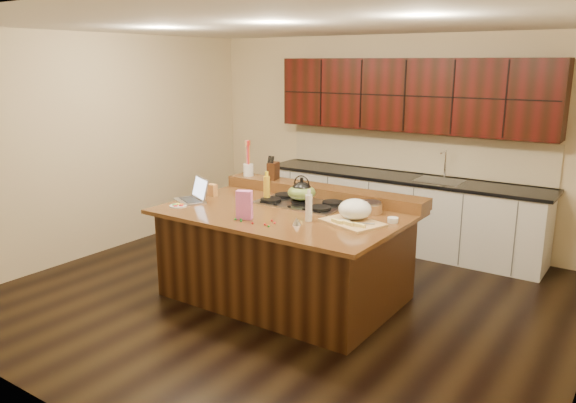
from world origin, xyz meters
The scene contains 33 objects.
room centered at (0.00, 0.00, 1.35)m, with size 5.52×5.02×2.72m.
island centered at (0.00, 0.00, 0.46)m, with size 2.40×1.60×0.92m.
back_ledge centered at (0.00, 0.70, 0.98)m, with size 2.40×0.30×0.12m, color black.
cooktop centered at (0.00, 0.30, 0.94)m, with size 0.92×0.52×0.05m.
back_counter centered at (0.30, 2.23, 0.98)m, with size 3.70×0.66×2.40m.
kettle centered at (0.00, 0.30, 1.06)m, with size 0.22×0.22×0.19m, color black.
green_bowl centered at (0.00, 0.30, 1.04)m, with size 0.29×0.29×0.16m, color #5B742E.
laptop centered at (-1.02, -0.22, 0.99)m, with size 0.44×0.41×0.25m.
oil_bottle centered at (-0.37, 0.19, 1.06)m, with size 0.07×0.07×0.27m, color gold.
vinegar_bottle centered at (0.40, -0.19, 1.04)m, with size 0.06×0.06×0.25m, color silver.
wooden_tray centered at (0.77, 0.01, 1.02)m, with size 0.62×0.53×0.21m.
ramekin_a centered at (0.74, -0.12, 0.94)m, with size 0.10×0.10×0.04m, color white.
ramekin_b centered at (0.66, 0.23, 0.94)m, with size 0.10×0.10×0.04m, color white.
ramekin_c centered at (1.06, 0.21, 0.94)m, with size 0.10×0.10×0.04m, color white.
strainer_bowl centered at (0.73, 0.40, 0.97)m, with size 0.24×0.24×0.09m, color #996B3F.
kitchen_timer centered at (0.38, -0.37, 0.96)m, with size 0.08×0.08×0.07m, color silver.
pink_bag centered at (-0.14, -0.47, 1.06)m, with size 0.15×0.08×0.27m, color pink.
candy_plate centered at (-0.99, -0.49, 0.93)m, with size 0.18×0.18×0.01m, color white.
package_box centered at (-1.00, 0.04, 0.99)m, with size 0.10×0.07×0.13m, color #D7934C.
utensil_crock centered at (-1.02, 0.70, 1.11)m, with size 0.12×0.12×0.14m, color white.
knife_block centered at (-0.65, 0.70, 1.14)m, with size 0.10×0.16×0.20m, color black.
gumdrop_0 centered at (0.13, -0.40, 0.93)m, with size 0.02×0.02×0.02m, color red.
gumdrop_1 centered at (-0.15, -0.49, 0.93)m, with size 0.02×0.02×0.02m, color #198C26.
gumdrop_2 centered at (0.19, -0.45, 0.93)m, with size 0.02×0.02×0.02m, color red.
gumdrop_3 centered at (-0.10, -0.57, 0.93)m, with size 0.02×0.02×0.02m, color #198C26.
gumdrop_4 centered at (-0.17, -0.50, 0.93)m, with size 0.02×0.02×0.02m, color red.
gumdrop_5 centered at (-0.13, -0.53, 0.93)m, with size 0.02×0.02×0.02m, color #198C26.
gumdrop_6 centered at (0.03, -0.57, 0.93)m, with size 0.02×0.02×0.02m, color red.
gumdrop_7 centered at (0.21, -0.57, 0.93)m, with size 0.02×0.02×0.02m, color #198C26.
gumdrop_8 centered at (0.19, -0.56, 0.93)m, with size 0.02×0.02×0.02m, color red.
gumdrop_9 centered at (-0.18, -0.56, 0.93)m, with size 0.02×0.02×0.02m, color #198C26.
gumdrop_10 centered at (0.15, -0.54, 0.93)m, with size 0.02×0.02×0.02m, color red.
gumdrop_11 centered at (-0.16, -0.51, 0.93)m, with size 0.02×0.02×0.02m, color #198C26.
Camera 1 is at (3.07, -4.43, 2.36)m, focal length 35.00 mm.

